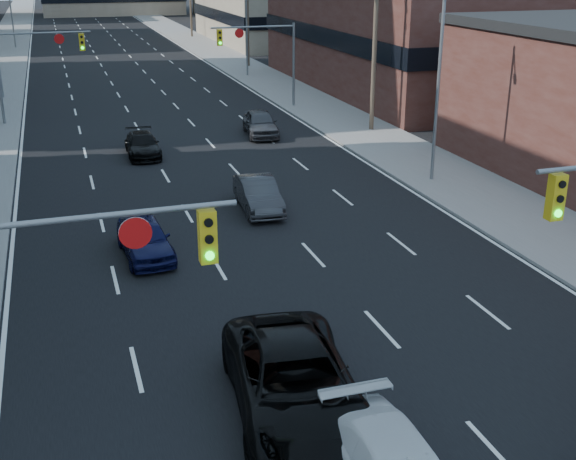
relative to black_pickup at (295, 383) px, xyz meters
The scene contains 17 objects.
road_surface 121.23m from the black_pickup, 89.05° to the left, with size 18.00×300.00×0.02m, color black.
sidewalk_left 121.59m from the black_pickup, 94.48° to the left, with size 5.00×300.00×0.15m, color slate.
sidewalk_right 121.97m from the black_pickup, 83.65° to the left, with size 5.00×300.00×0.15m, color slate.
storefront_right_mid 48.87m from the black_pickup, 57.75° to the left, with size 20.00×30.00×9.00m, color #472119.
signal_near_left 6.50m from the black_pickup, behind, with size 6.59×0.33×6.00m.
signal_far_left 36.81m from the black_pickup, 98.92° to the left, with size 6.09×0.33×6.00m.
signal_far_right 37.64m from the black_pickup, 75.03° to the left, with size 6.09×0.33×6.00m.
utility_pole_block 31.09m from the black_pickup, 62.45° to the left, with size 2.20×0.28×11.00m.
utility_pole_midblock 59.15m from the black_pickup, 76.06° to the left, with size 2.20×0.28×11.00m.
streetlight_left_far 81.75m from the black_pickup, 95.86° to the left, with size 2.03×0.22×9.00m.
streetlight_right_near 20.80m from the black_pickup, 52.73° to the left, with size 2.03×0.22×9.00m.
streetlight_right_far 52.85m from the black_pickup, 76.45° to the left, with size 2.03×0.22×9.00m.
black_pickup is the anchor object (origin of this frame).
sedan_blue 11.23m from the black_pickup, 100.82° to the left, with size 1.67×4.15×1.41m, color black.
sedan_grey_center 15.14m from the black_pickup, 77.56° to the left, with size 1.50×4.29×1.41m, color #2D2C2F.
sedan_black_far 25.56m from the black_pickup, 90.78° to the left, with size 1.75×4.30×1.25m, color black.
sedan_grey_right 29.16m from the black_pickup, 75.70° to the left, with size 1.84×4.57×1.56m, color #39393C.
Camera 1 is at (-6.69, -5.18, 10.34)m, focal length 45.00 mm.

